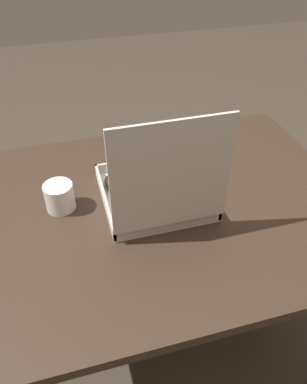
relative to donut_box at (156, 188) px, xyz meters
name	(u,v)px	position (x,y,z in m)	size (l,w,h in m)	color
ground_plane	(149,340)	(0.03, 0.00, -0.81)	(8.00, 8.00, 0.00)	#42382D
dining_table	(147,230)	(0.03, 0.00, -0.16)	(1.24, 0.85, 0.75)	#38281E
donut_box	(156,188)	(0.00, 0.00, 0.00)	(0.30, 0.32, 0.34)	silver
coffee_mug	(59,196)	(0.27, -0.06, -0.02)	(0.08, 0.08, 0.08)	white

